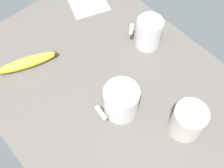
{
  "coord_description": "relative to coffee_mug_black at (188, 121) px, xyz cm",
  "views": [
    {
      "loc": [
        31.22,
        -27.89,
        75.89
      ],
      "look_at": [
        0.0,
        0.0,
        5.0
      ],
      "focal_mm": 46.28,
      "sensor_mm": 36.0,
      "label": 1
    }
  ],
  "objects": [
    {
      "name": "coffee_mug_spare",
      "position": [
        -15.7,
        -9.05,
        0.09
      ],
      "size": [
        9.51,
        12.04,
        9.91
      ],
      "color": "white",
      "rests_on": "tabletop"
    },
    {
      "name": "tabletop",
      "position": [
        -22.14,
        -6.55,
        -6.0
      ],
      "size": [
        90.0,
        64.0,
        2.0
      ],
      "primitive_type": "cube",
      "color": "#5B5651",
      "rests_on": "ground"
    },
    {
      "name": "coffee_mug_black",
      "position": [
        0.0,
        0.0,
        0.0
      ],
      "size": [
        9.57,
        10.82,
        9.73
      ],
      "color": "silver",
      "rests_on": "tabletop"
    },
    {
      "name": "coffee_mug_milky",
      "position": [
        -27.45,
        13.44,
        0.18
      ],
      "size": [
        9.9,
        9.12,
        10.09
      ],
      "color": "white",
      "rests_on": "tabletop"
    },
    {
      "name": "banana",
      "position": [
        -45.52,
        -20.2,
        -3.29
      ],
      "size": [
        9.37,
        18.66,
        3.42
      ],
      "color": "yellow",
      "rests_on": "tabletop"
    },
    {
      "name": "paper_napkin",
      "position": [
        -54.35,
        10.7,
        -4.85
      ],
      "size": [
        16.2,
        16.2,
        0.3
      ],
      "primitive_type": "cube",
      "rotation": [
        0.0,
        0.0,
        -0.35
      ],
      "color": "white",
      "rests_on": "tabletop"
    }
  ]
}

